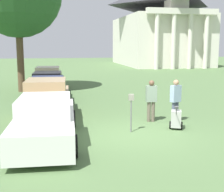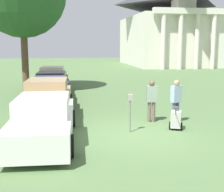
{
  "view_description": "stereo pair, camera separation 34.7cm",
  "coord_description": "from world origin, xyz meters",
  "px_view_note": "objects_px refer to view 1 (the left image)",
  "views": [
    {
      "loc": [
        -2.85,
        -10.02,
        3.08
      ],
      "look_at": [
        -0.58,
        1.6,
        1.1
      ],
      "focal_mm": 50.0,
      "sensor_mm": 36.0,
      "label": 1
    },
    {
      "loc": [
        -2.51,
        -10.08,
        3.08
      ],
      "look_at": [
        -0.58,
        1.6,
        1.1
      ],
      "focal_mm": 50.0,
      "sensor_mm": 36.0,
      "label": 2
    }
  ],
  "objects_px": {
    "parking_meter": "(131,106)",
    "person_worker": "(151,98)",
    "parked_car_white": "(46,121)",
    "parked_car_tan": "(47,100)",
    "church": "(160,23)",
    "parked_car_navy": "(48,91)",
    "equipment_cart": "(176,119)",
    "parked_car_cream": "(48,78)",
    "parked_car_black": "(48,83)",
    "person_supervisor": "(176,98)"
  },
  "relations": [
    {
      "from": "person_worker",
      "to": "equipment_cart",
      "type": "relative_size",
      "value": 1.67
    },
    {
      "from": "person_worker",
      "to": "person_supervisor",
      "type": "bearing_deg",
      "value": 167.59
    },
    {
      "from": "parking_meter",
      "to": "equipment_cart",
      "type": "bearing_deg",
      "value": 2.16
    },
    {
      "from": "parked_car_black",
      "to": "person_worker",
      "type": "distance_m",
      "value": 8.96
    },
    {
      "from": "equipment_cart",
      "to": "parked_car_navy",
      "type": "bearing_deg",
      "value": 150.73
    },
    {
      "from": "parked_car_cream",
      "to": "equipment_cart",
      "type": "distance_m",
      "value": 13.08
    },
    {
      "from": "parked_car_tan",
      "to": "parked_car_black",
      "type": "height_order",
      "value": "parked_car_tan"
    },
    {
      "from": "person_supervisor",
      "to": "parked_car_navy",
      "type": "bearing_deg",
      "value": -69.74
    },
    {
      "from": "parking_meter",
      "to": "person_worker",
      "type": "distance_m",
      "value": 1.76
    },
    {
      "from": "parked_car_white",
      "to": "parked_car_cream",
      "type": "bearing_deg",
      "value": 93.3
    },
    {
      "from": "parking_meter",
      "to": "equipment_cart",
      "type": "distance_m",
      "value": 1.81
    },
    {
      "from": "parked_car_white",
      "to": "person_supervisor",
      "type": "height_order",
      "value": "person_supervisor"
    },
    {
      "from": "parked_car_cream",
      "to": "parked_car_navy",
      "type": "bearing_deg",
      "value": -86.69
    },
    {
      "from": "parked_car_tan",
      "to": "person_supervisor",
      "type": "distance_m",
      "value": 5.31
    },
    {
      "from": "church",
      "to": "parked_car_navy",
      "type": "bearing_deg",
      "value": -119.83
    },
    {
      "from": "parked_car_navy",
      "to": "parked_car_cream",
      "type": "height_order",
      "value": "parked_car_cream"
    },
    {
      "from": "parked_car_tan",
      "to": "parked_car_black",
      "type": "bearing_deg",
      "value": 93.3
    },
    {
      "from": "person_worker",
      "to": "parked_car_black",
      "type": "bearing_deg",
      "value": -56.76
    },
    {
      "from": "parking_meter",
      "to": "equipment_cart",
      "type": "xyz_separation_m",
      "value": [
        1.72,
        0.06,
        -0.56
      ]
    },
    {
      "from": "person_supervisor",
      "to": "equipment_cart",
      "type": "bearing_deg",
      "value": 46.01
    },
    {
      "from": "parked_car_white",
      "to": "parked_car_tan",
      "type": "distance_m",
      "value": 3.35
    },
    {
      "from": "parked_car_cream",
      "to": "person_supervisor",
      "type": "xyz_separation_m",
      "value": [
        5.0,
        -11.27,
        0.28
      ]
    },
    {
      "from": "parked_car_cream",
      "to": "person_supervisor",
      "type": "relative_size",
      "value": 2.89
    },
    {
      "from": "equipment_cart",
      "to": "parked_car_cream",
      "type": "bearing_deg",
      "value": 134.3
    },
    {
      "from": "parked_car_black",
      "to": "equipment_cart",
      "type": "distance_m",
      "value": 10.33
    },
    {
      "from": "parked_car_white",
      "to": "parking_meter",
      "type": "height_order",
      "value": "parked_car_white"
    },
    {
      "from": "parked_car_white",
      "to": "person_supervisor",
      "type": "relative_size",
      "value": 3.08
    },
    {
      "from": "equipment_cart",
      "to": "church",
      "type": "height_order",
      "value": "church"
    },
    {
      "from": "parked_car_white",
      "to": "parked_car_tan",
      "type": "bearing_deg",
      "value": 93.3
    },
    {
      "from": "equipment_cart",
      "to": "person_supervisor",
      "type": "bearing_deg",
      "value": 93.35
    },
    {
      "from": "parked_car_cream",
      "to": "church",
      "type": "xyz_separation_m",
      "value": [
        16.11,
        21.98,
        5.45
      ]
    },
    {
      "from": "person_worker",
      "to": "person_supervisor",
      "type": "relative_size",
      "value": 0.98
    },
    {
      "from": "parked_car_white",
      "to": "parking_meter",
      "type": "xyz_separation_m",
      "value": [
        2.93,
        0.53,
        0.27
      ]
    },
    {
      "from": "parked_car_navy",
      "to": "church",
      "type": "height_order",
      "value": "church"
    },
    {
      "from": "parked_car_cream",
      "to": "person_supervisor",
      "type": "distance_m",
      "value": 12.33
    },
    {
      "from": "parked_car_cream",
      "to": "person_worker",
      "type": "bearing_deg",
      "value": -66.22
    },
    {
      "from": "parked_car_white",
      "to": "parked_car_black",
      "type": "xyz_separation_m",
      "value": [
        0.0,
        9.82,
        -0.02
      ]
    },
    {
      "from": "parked_car_tan",
      "to": "person_supervisor",
      "type": "relative_size",
      "value": 2.86
    },
    {
      "from": "parked_car_cream",
      "to": "person_worker",
      "type": "relative_size",
      "value": 2.95
    },
    {
      "from": "person_worker",
      "to": "church",
      "type": "distance_m",
      "value": 35.46
    },
    {
      "from": "parked_car_black",
      "to": "equipment_cart",
      "type": "xyz_separation_m",
      "value": [
        4.64,
        -9.22,
        -0.27
      ]
    },
    {
      "from": "person_worker",
      "to": "person_supervisor",
      "type": "distance_m",
      "value": 0.95
    },
    {
      "from": "parking_meter",
      "to": "church",
      "type": "distance_m",
      "value": 37.09
    },
    {
      "from": "parked_car_navy",
      "to": "person_supervisor",
      "type": "distance_m",
      "value": 7.18
    },
    {
      "from": "parked_car_navy",
      "to": "equipment_cart",
      "type": "height_order",
      "value": "parked_car_navy"
    },
    {
      "from": "parking_meter",
      "to": "person_worker",
      "type": "xyz_separation_m",
      "value": [
        1.17,
        1.32,
        -0.0
      ]
    },
    {
      "from": "parked_car_black",
      "to": "person_supervisor",
      "type": "height_order",
      "value": "person_supervisor"
    },
    {
      "from": "person_worker",
      "to": "person_supervisor",
      "type": "xyz_separation_m",
      "value": [
        0.9,
        -0.3,
        0.02
      ]
    },
    {
      "from": "parked_car_tan",
      "to": "parked_car_cream",
      "type": "relative_size",
      "value": 0.99
    },
    {
      "from": "parking_meter",
      "to": "person_supervisor",
      "type": "distance_m",
      "value": 2.31
    }
  ]
}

